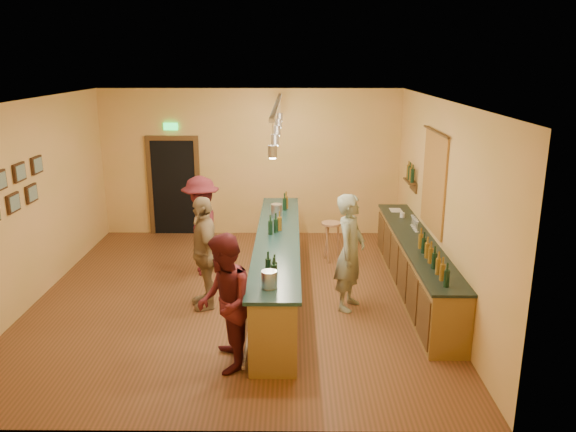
{
  "coord_description": "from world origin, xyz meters",
  "views": [
    {
      "loc": [
        0.91,
        -8.6,
        3.82
      ],
      "look_at": [
        0.84,
        0.2,
        1.33
      ],
      "focal_mm": 35.0,
      "sensor_mm": 36.0,
      "label": 1
    }
  ],
  "objects_px": {
    "bartender": "(350,252)",
    "customer_a": "(224,303)",
    "back_counter": "(416,265)",
    "tasting_bar": "(278,262)",
    "customer_c": "(202,225)",
    "customer_b": "(204,252)",
    "bar_stool": "(331,230)"
  },
  "relations": [
    {
      "from": "back_counter",
      "to": "customer_b",
      "type": "distance_m",
      "value": 3.49
    },
    {
      "from": "back_counter",
      "to": "bartender",
      "type": "relative_size",
      "value": 2.47
    },
    {
      "from": "bartender",
      "to": "back_counter",
      "type": "bearing_deg",
      "value": -40.0
    },
    {
      "from": "back_counter",
      "to": "customer_c",
      "type": "xyz_separation_m",
      "value": [
        -3.69,
        0.89,
        0.42
      ]
    },
    {
      "from": "tasting_bar",
      "to": "customer_c",
      "type": "height_order",
      "value": "customer_c"
    },
    {
      "from": "bartender",
      "to": "bar_stool",
      "type": "distance_m",
      "value": 2.15
    },
    {
      "from": "back_counter",
      "to": "bar_stool",
      "type": "bearing_deg",
      "value": 130.34
    },
    {
      "from": "customer_c",
      "to": "customer_a",
      "type": "bearing_deg",
      "value": -3.72
    },
    {
      "from": "back_counter",
      "to": "bar_stool",
      "type": "xyz_separation_m",
      "value": [
        -1.31,
        1.54,
        0.14
      ]
    },
    {
      "from": "tasting_bar",
      "to": "customer_a",
      "type": "bearing_deg",
      "value": -105.44
    },
    {
      "from": "bartender",
      "to": "customer_a",
      "type": "bearing_deg",
      "value": 159.14
    },
    {
      "from": "tasting_bar",
      "to": "bar_stool",
      "type": "relative_size",
      "value": 6.6
    },
    {
      "from": "customer_a",
      "to": "customer_c",
      "type": "xyz_separation_m",
      "value": [
        -0.79,
        3.27,
        0.02
      ]
    },
    {
      "from": "back_counter",
      "to": "tasting_bar",
      "type": "distance_m",
      "value": 2.3
    },
    {
      "from": "customer_a",
      "to": "bartender",
      "type": "bearing_deg",
      "value": 127.68
    },
    {
      "from": "customer_a",
      "to": "customer_b",
      "type": "xyz_separation_m",
      "value": [
        -0.53,
        1.83,
        0.02
      ]
    },
    {
      "from": "tasting_bar",
      "to": "customer_a",
      "type": "xyz_separation_m",
      "value": [
        -0.61,
        -2.2,
        0.28
      ]
    },
    {
      "from": "bar_stool",
      "to": "customer_b",
      "type": "bearing_deg",
      "value": -135.41
    },
    {
      "from": "back_counter",
      "to": "customer_c",
      "type": "bearing_deg",
      "value": 166.42
    },
    {
      "from": "back_counter",
      "to": "bartender",
      "type": "distance_m",
      "value": 1.37
    },
    {
      "from": "back_counter",
      "to": "customer_a",
      "type": "bearing_deg",
      "value": -140.65
    },
    {
      "from": "customer_b",
      "to": "back_counter",
      "type": "bearing_deg",
      "value": 81.36
    },
    {
      "from": "bartender",
      "to": "customer_c",
      "type": "distance_m",
      "value": 2.93
    },
    {
      "from": "back_counter",
      "to": "bar_stool",
      "type": "distance_m",
      "value": 2.03
    },
    {
      "from": "back_counter",
      "to": "bar_stool",
      "type": "relative_size",
      "value": 5.89
    },
    {
      "from": "tasting_bar",
      "to": "customer_b",
      "type": "distance_m",
      "value": 1.23
    },
    {
      "from": "back_counter",
      "to": "tasting_bar",
      "type": "relative_size",
      "value": 0.89
    },
    {
      "from": "customer_a",
      "to": "back_counter",
      "type": "bearing_deg",
      "value": 121.16
    },
    {
      "from": "customer_b",
      "to": "customer_a",
      "type": "bearing_deg",
      "value": -1.73
    },
    {
      "from": "customer_a",
      "to": "bar_stool",
      "type": "xyz_separation_m",
      "value": [
        1.59,
        3.92,
        -0.25
      ]
    },
    {
      "from": "bar_stool",
      "to": "customer_c",
      "type": "bearing_deg",
      "value": -164.81
    },
    {
      "from": "bartender",
      "to": "customer_b",
      "type": "relative_size",
      "value": 1.02
    }
  ]
}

